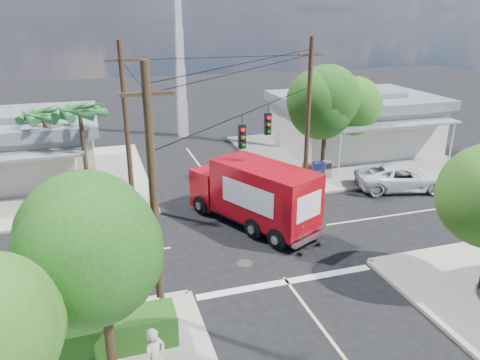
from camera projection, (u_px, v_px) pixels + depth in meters
name	position (u px, v px, depth m)	size (l,w,h in m)	color
ground	(252.00, 236.00, 22.78)	(120.00, 120.00, 0.00)	black
sidewalk_ne	(341.00, 154.00, 35.59)	(14.12, 14.12, 0.14)	gray
sidewalk_nw	(33.00, 184.00, 29.41)	(14.12, 14.12, 0.14)	gray
road_markings	(263.00, 249.00, 21.46)	(32.00, 32.00, 0.01)	beige
building_ne	(355.00, 120.00, 36.25)	(11.80, 10.20, 4.50)	beige
building_nw	(11.00, 146.00, 29.78)	(10.80, 10.20, 4.30)	beige
radio_tower	(180.00, 70.00, 38.91)	(0.80, 0.80, 17.00)	silver
tree_sw_front	(99.00, 248.00, 12.56)	(3.88, 3.78, 6.03)	#422D1C
tree_ne_front	(327.00, 105.00, 29.25)	(4.21, 4.14, 6.66)	#422D1C
tree_ne_back	(345.00, 105.00, 32.16)	(3.77, 3.66, 5.82)	#422D1C
palm_nw_front	(80.00, 113.00, 25.64)	(3.01, 3.08, 5.59)	#422D1C
palm_nw_back	(44.00, 116.00, 26.55)	(3.01, 3.08, 5.19)	#422D1C
utility_poles	(211.00, 137.00, 22.17)	(12.00, 10.68, 9.00)	#473321
picket_fence	(83.00, 324.00, 15.32)	(5.94, 0.06, 1.00)	silver
hedge_sw	(77.00, 340.00, 14.54)	(6.20, 1.20, 1.10)	#1E4C14
vending_boxes	(317.00, 170.00, 29.94)	(1.90, 0.50, 1.10)	#9E1D13
delivery_truck	(254.00, 194.00, 23.40)	(5.36, 7.82, 3.30)	black
parked_car	(402.00, 177.00, 28.45)	(2.54, 5.50, 1.53)	silver
pedestrian	(155.00, 359.00, 13.18)	(0.70, 0.46, 1.92)	beige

